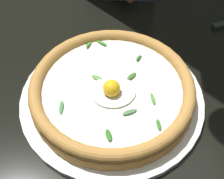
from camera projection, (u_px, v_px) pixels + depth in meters
ground_plane at (92, 98)px, 0.63m from camera, size 2.40×2.40×0.03m
pizza_plate at (112, 98)px, 0.60m from camera, size 0.35×0.35×0.01m
pizza at (112, 89)px, 0.58m from camera, size 0.31×0.31×0.06m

